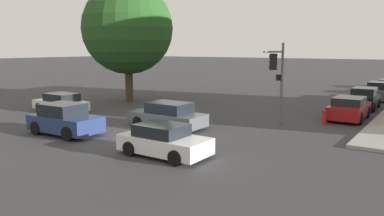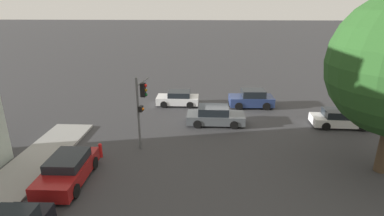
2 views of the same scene
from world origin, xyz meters
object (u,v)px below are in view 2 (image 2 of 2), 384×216
crossing_car_3 (178,98)px  crossing_car_1 (215,116)px  traffic_signal (141,101)px  crossing_car_2 (340,119)px  fire_hydrant (101,150)px  parked_car_0 (68,170)px  crossing_car_0 (251,99)px

crossing_car_3 → crossing_car_1: bearing=126.2°
traffic_signal → crossing_car_3: size_ratio=1.24×
crossing_car_1 → crossing_car_2: size_ratio=1.02×
crossing_car_3 → fire_hydrant: size_ratio=4.14×
crossing_car_2 → parked_car_0: bearing=-152.2°
crossing_car_1 → fire_hydrant: crossing_car_1 is taller
crossing_car_2 → fire_hydrant: bearing=-159.0°
crossing_car_0 → crossing_car_2: (-6.11, 4.29, -0.13)m
traffic_signal → parked_car_0: 5.88m
crossing_car_0 → fire_hydrant: crossing_car_0 is taller
crossing_car_3 → parked_car_0: parked_car_0 is taller
crossing_car_0 → crossing_car_1: 5.47m
crossing_car_2 → fire_hydrant: (16.56, 5.68, -0.13)m
crossing_car_3 → crossing_car_2: bearing=160.6°
traffic_signal → fire_hydrant: bearing=-133.5°
crossing_car_2 → fire_hydrant: 17.50m
crossing_car_1 → fire_hydrant: size_ratio=4.81×
fire_hydrant → crossing_car_1: bearing=-141.2°
traffic_signal → crossing_car_0: 11.85m
crossing_car_0 → fire_hydrant: (10.45, 9.97, -0.26)m
crossing_car_2 → traffic_signal: bearing=-162.3°
crossing_car_3 → parked_car_0: size_ratio=0.87×
traffic_signal → crossing_car_1: (-4.78, -3.97, -2.43)m
parked_car_0 → crossing_car_1: bearing=135.7°
crossing_car_1 → parked_car_0: 11.47m
crossing_car_0 → parked_car_0: size_ratio=0.91×
crossing_car_1 → fire_hydrant: bearing=-140.9°
parked_car_0 → fire_hydrant: bearing=162.4°
crossing_car_2 → crossing_car_3: bearing=162.8°
parked_car_0 → crossing_car_2: bearing=114.7°
traffic_signal → fire_hydrant: 3.87m
traffic_signal → crossing_car_0: traffic_signal is taller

